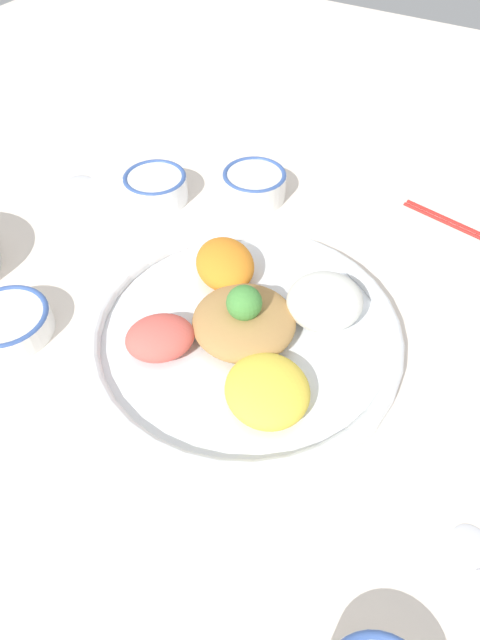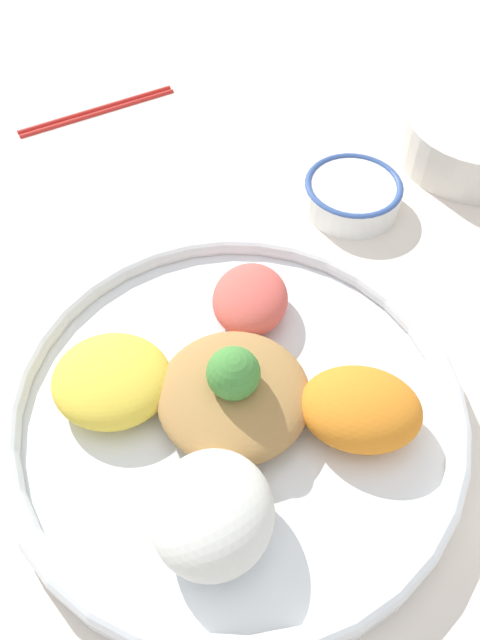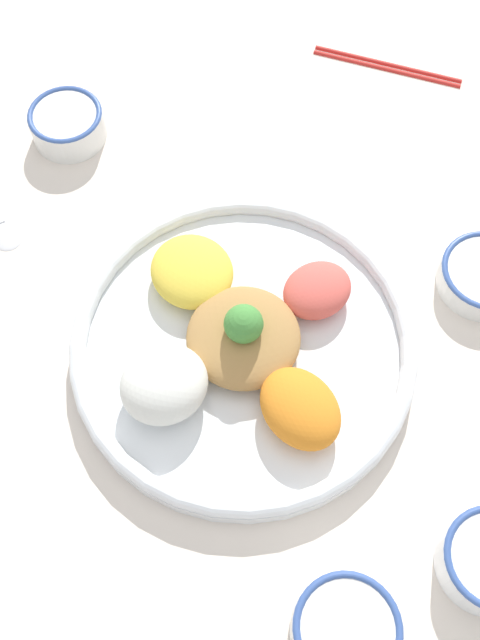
% 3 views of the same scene
% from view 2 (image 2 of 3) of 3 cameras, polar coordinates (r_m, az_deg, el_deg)
% --- Properties ---
extents(ground_plane, '(2.40, 2.40, 0.00)m').
position_cam_2_polar(ground_plane, '(0.56, 3.87, -9.89)').
color(ground_plane, silver).
extents(salad_platter, '(0.40, 0.40, 0.10)m').
position_cam_2_polar(salad_platter, '(0.54, -0.65, -8.07)').
color(salad_platter, white).
rests_on(salad_platter, ground_plane).
extents(rice_bowl_plain, '(0.11, 0.11, 0.03)m').
position_cam_2_polar(rice_bowl_plain, '(0.74, 10.23, 11.34)').
color(rice_bowl_plain, white).
rests_on(rice_bowl_plain, ground_plane).
extents(side_serving_bowl, '(0.18, 0.18, 0.06)m').
position_cam_2_polar(side_serving_bowl, '(0.84, 20.85, 15.45)').
color(side_serving_bowl, silver).
rests_on(side_serving_bowl, ground_plane).
extents(chopsticks_pair_far, '(0.22, 0.05, 0.01)m').
position_cam_2_polar(chopsticks_pair_far, '(0.90, -12.90, 18.25)').
color(chopsticks_pair_far, red).
rests_on(chopsticks_pair_far, ground_plane).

